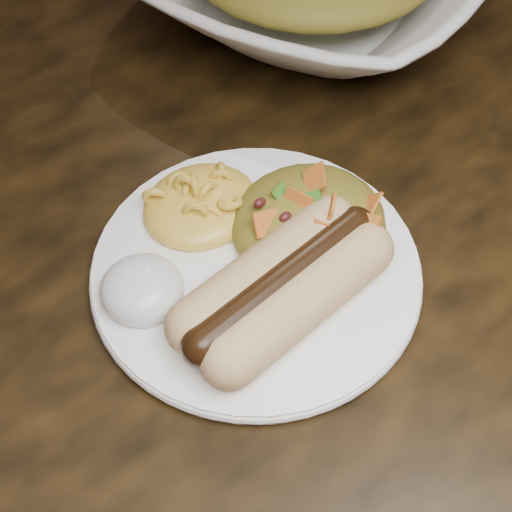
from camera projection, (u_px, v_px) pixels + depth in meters
table at (146, 345)px, 0.59m from camera, size 1.60×0.90×0.75m
plate at (256, 270)px, 0.51m from camera, size 0.23×0.23×0.01m
hotdog at (283, 286)px, 0.47m from camera, size 0.13×0.08×0.03m
mac_and_cheese at (200, 194)px, 0.52m from camera, size 0.10×0.09×0.03m
sour_cream at (141, 282)px, 0.48m from camera, size 0.07×0.07×0.03m
taco_salad at (309, 212)px, 0.51m from camera, size 0.11×0.10×0.05m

